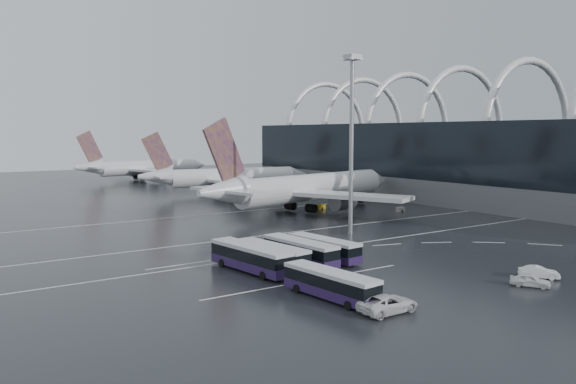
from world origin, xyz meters
TOP-DOWN VIEW (x-y plane):
  - ground at (0.00, 0.00)m, footprint 420.00×420.00m
  - terminal at (61.56, 19.84)m, footprint 42.00×160.00m
  - lane_marking_near at (0.00, -2.00)m, footprint 120.00×0.25m
  - lane_marking_mid at (0.00, 12.00)m, footprint 120.00×0.25m
  - lane_marking_far at (0.00, 40.00)m, footprint 120.00×0.25m
  - bus_bay_line_south at (-24.00, -16.00)m, footprint 28.00×0.25m
  - bus_bay_line_north at (-24.00, 0.00)m, footprint 28.00×0.25m
  - airliner_main at (9.97, 31.82)m, footprint 59.79×51.61m
  - airliner_gate_b at (13.65, 76.38)m, footprint 51.19×45.49m
  - airliner_gate_c at (8.93, 132.35)m, footprint 51.39×47.14m
  - bus_row_near_a at (-27.20, -8.26)m, footprint 4.58×13.81m
  - bus_row_near_b at (-23.68, -7.79)m, footprint 4.25×12.29m
  - bus_row_near_c at (-19.47, -8.05)m, footprint 3.95×12.92m
  - bus_row_near_d at (-15.44, -8.07)m, footprint 3.94×12.22m
  - bus_row_far_a at (-26.24, -23.13)m, footprint 3.89×12.38m
  - van_curve_a at (-24.47, -29.85)m, footprint 6.40×3.01m
  - van_curve_b at (-4.57, -32.21)m, footprint 3.68×4.62m
  - van_curve_c at (-0.38, -30.68)m, footprint 4.23×4.42m
  - floodlight_mast at (0.41, 4.86)m, footprint 2.33×2.33m
  - gse_cart_belly_b at (20.51, 31.63)m, footprint 1.99×1.18m
  - gse_cart_belly_d at (27.62, 19.72)m, footprint 1.89×1.12m
  - gse_cart_belly_e at (15.80, 33.27)m, footprint 1.98×1.17m

SIDE VIEW (x-z plane):
  - ground at x=0.00m, z-range 0.00..0.00m
  - lane_marking_near at x=0.00m, z-range 0.00..0.01m
  - lane_marking_mid at x=0.00m, z-range 0.00..0.01m
  - lane_marking_far at x=0.00m, z-range 0.00..0.01m
  - bus_bay_line_south at x=-24.00m, z-range 0.00..0.01m
  - bus_bay_line_north at x=-24.00m, z-range 0.00..0.01m
  - gse_cart_belly_d at x=27.62m, z-range 0.00..1.03m
  - gse_cart_belly_e at x=15.80m, z-range 0.00..1.08m
  - gse_cart_belly_b at x=20.51m, z-range 0.00..1.09m
  - van_curve_b at x=-4.57m, z-range 0.00..1.48m
  - van_curve_c at x=-0.38m, z-range 0.00..1.50m
  - van_curve_a at x=-24.47m, z-range 0.00..1.77m
  - bus_row_near_d at x=-15.44m, z-range 0.15..3.10m
  - bus_row_near_b at x=-23.68m, z-range 0.15..3.11m
  - bus_row_far_a at x=-26.24m, z-range 0.15..3.14m
  - bus_row_near_c at x=-19.47m, z-range 0.16..3.29m
  - bus_row_near_a at x=-27.20m, z-range 0.17..3.50m
  - airliner_gate_b at x=13.65m, z-range -4.45..13.35m
  - airliner_gate_c at x=8.93m, z-range -4.57..13.72m
  - airliner_main at x=9.97m, z-range -5.08..15.28m
  - terminal at x=61.56m, z-range -6.58..28.32m
  - floodlight_mast at x=0.41m, z-range 3.93..34.35m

